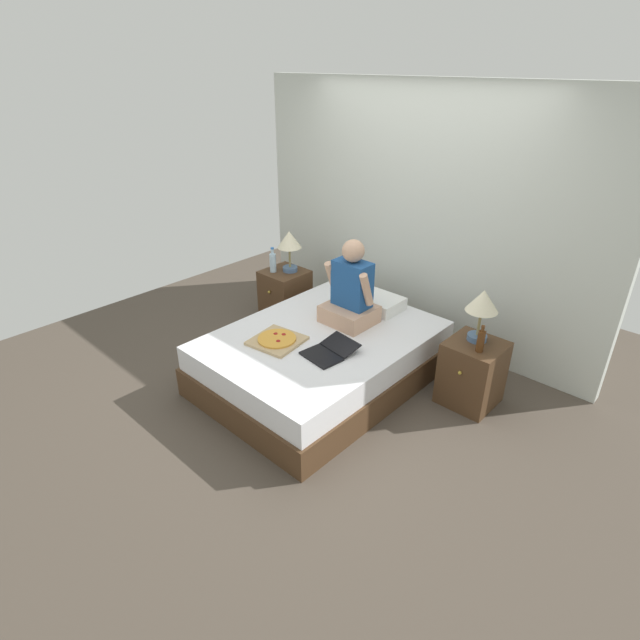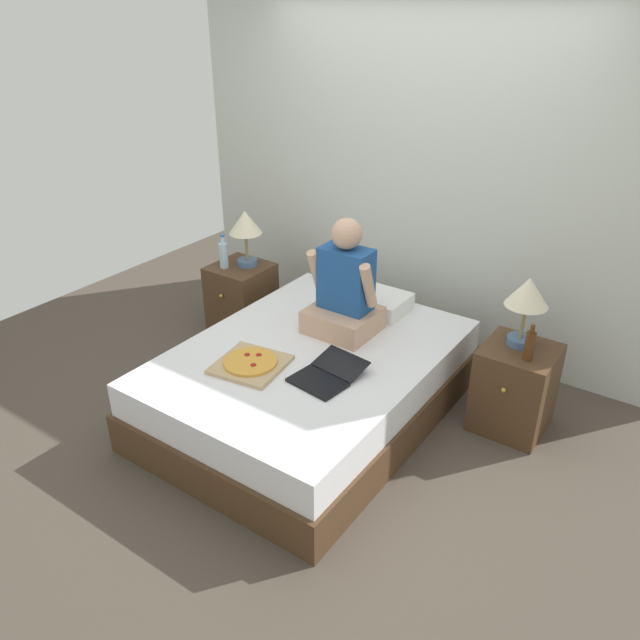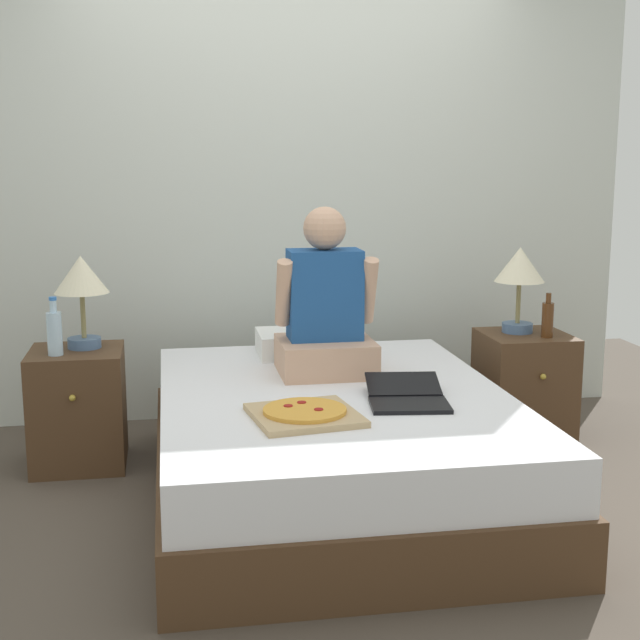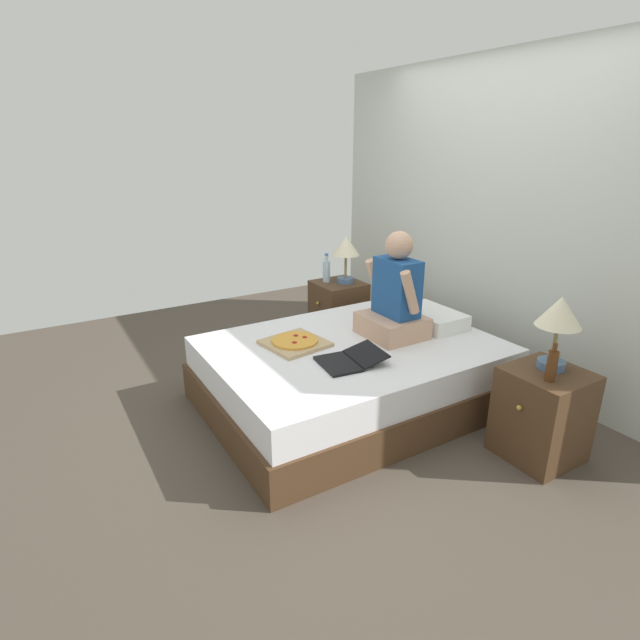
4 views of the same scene
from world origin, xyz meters
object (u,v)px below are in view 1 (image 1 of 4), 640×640
object	(u,v)px
pizza_box	(277,340)
bed	(322,358)
lamp_on_left_nightstand	(289,242)
beer_bottle	(481,341)
nightstand_right	(472,373)
person_seated	(351,293)
laptop	(328,352)
lamp_on_right_nightstand	(482,304)
nightstand_left	(285,295)
water_bottle	(273,262)

from	to	relation	value
pizza_box	bed	bearing A→B (deg)	63.08
lamp_on_left_nightstand	beer_bottle	world-z (taller)	lamp_on_left_nightstand
nightstand_right	person_seated	xyz separation A→B (m)	(-1.12, -0.27, 0.48)
laptop	person_seated	bearing A→B (deg)	113.00
nightstand_right	lamp_on_right_nightstand	bearing A→B (deg)	120.93
lamp_on_left_nightstand	bed	bearing A→B (deg)	-31.66
lamp_on_left_nightstand	pizza_box	size ratio (longest dim) A/B	0.99
lamp_on_left_nightstand	beer_bottle	xyz separation A→B (m)	(2.32, -0.15, -0.23)
nightstand_left	laptop	bearing A→B (deg)	-30.98
bed	nightstand_right	size ratio (longest dim) A/B	3.60
lamp_on_left_nightstand	beer_bottle	distance (m)	2.33
nightstand_left	beer_bottle	bearing A→B (deg)	-2.43
person_seated	laptop	size ratio (longest dim) A/B	1.73
nightstand_right	lamp_on_right_nightstand	distance (m)	0.62
lamp_on_left_nightstand	water_bottle	xyz separation A→B (m)	(-0.12, -0.14, -0.22)
person_seated	laptop	xyz separation A→B (m)	(0.24, -0.58, -0.27)
nightstand_right	laptop	size ratio (longest dim) A/B	1.27
bed	lamp_on_left_nightstand	size ratio (longest dim) A/B	4.58
nightstand_left	lamp_on_left_nightstand	world-z (taller)	lamp_on_left_nightstand
lamp_on_right_nightstand	beer_bottle	world-z (taller)	lamp_on_right_nightstand
nightstand_right	beer_bottle	distance (m)	0.40
beer_bottle	laptop	bearing A→B (deg)	-141.57
bed	person_seated	world-z (taller)	person_seated
nightstand_right	person_seated	size ratio (longest dim) A/B	0.73
bed	nightstand_right	bearing A→B (deg)	28.87
bed	nightstand_left	bearing A→B (deg)	151.13
nightstand_left	lamp_on_right_nightstand	distance (m)	2.34
bed	pizza_box	world-z (taller)	pizza_box
nightstand_right	beer_bottle	size ratio (longest dim) A/B	2.49
nightstand_left	beer_bottle	world-z (taller)	beer_bottle
nightstand_right	beer_bottle	xyz separation A→B (m)	(0.07, -0.10, 0.38)
nightstand_right	pizza_box	bearing A→B (deg)	-143.19
lamp_on_right_nightstand	person_seated	distance (m)	1.14
nightstand_right	pizza_box	distance (m)	1.67
beer_bottle	nightstand_left	bearing A→B (deg)	177.57
beer_bottle	water_bottle	bearing A→B (deg)	179.77
nightstand_left	person_seated	xyz separation A→B (m)	(1.17, -0.27, 0.48)
pizza_box	nightstand_left	bearing A→B (deg)	133.96
lamp_on_left_nightstand	nightstand_right	size ratio (longest dim) A/B	0.78
water_bottle	person_seated	size ratio (longest dim) A/B	0.35
person_seated	lamp_on_left_nightstand	bearing A→B (deg)	164.04
beer_bottle	person_seated	bearing A→B (deg)	-171.71
water_bottle	beer_bottle	bearing A→B (deg)	-0.23
lamp_on_left_nightstand	lamp_on_right_nightstand	bearing A→B (deg)	0.00
water_bottle	pizza_box	bearing A→B (deg)	-41.04
person_seated	beer_bottle	bearing A→B (deg)	8.29
laptop	water_bottle	bearing A→B (deg)	153.07
lamp_on_left_nightstand	laptop	xyz separation A→B (m)	(1.37, -0.90, -0.40)
nightstand_left	laptop	world-z (taller)	nightstand_left
water_bottle	lamp_on_right_nightstand	distance (m)	2.35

